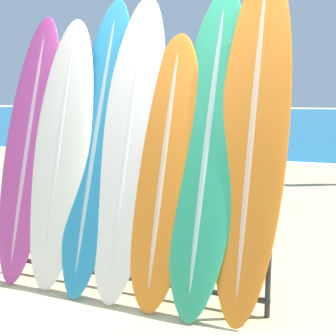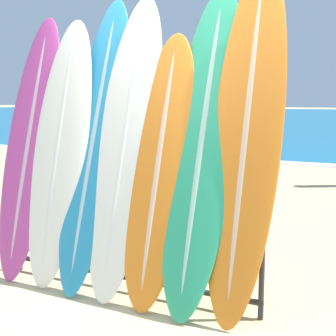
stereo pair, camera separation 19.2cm
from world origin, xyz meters
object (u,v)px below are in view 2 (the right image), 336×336
Objects in this scene: person_far_right at (177,131)px; person_far_left at (92,133)px; surfboard_slot_1 at (60,151)px; surfboard_slot_4 at (160,168)px; surfboard_slot_0 at (30,146)px; surfboard_slot_5 at (203,146)px; person_mid_beach at (131,138)px; surfboard_slot_3 at (126,144)px; surfboard_slot_2 at (95,141)px; surfboard_rack at (124,234)px; surfboard_slot_6 at (246,137)px.

person_far_left is at bearing -169.01° from person_far_right.
surfboard_slot_1 is 1.08× the size of surfboard_slot_4.
surfboard_slot_1 is at bearing -150.97° from person_far_right.
surfboard_slot_0 is 1.62m from surfboard_slot_5.
surfboard_slot_5 reaches higher than person_mid_beach.
person_mid_beach is (-2.29, 4.01, -0.34)m from surfboard_slot_3.
surfboard_rack is at bearing -14.26° from surfboard_slot_2.
person_far_right is (-1.42, 6.21, -0.30)m from surfboard_slot_0.
surfboard_slot_2 is at bearing 165.74° from surfboard_rack.
surfboard_slot_6 reaches higher than surfboard_slot_5.
surfboard_slot_6 is at bearing 1.27° from surfboard_slot_3.
surfboard_slot_2 is at bearing 177.55° from surfboard_slot_3.
surfboard_slot_2 is 1.16× the size of surfboard_slot_4.
surfboard_rack is at bearing -172.87° from surfboard_slot_5.
surfboard_slot_2 reaches higher than person_mid_beach.
person_far_left is at bearing 120.84° from surfboard_slot_1.
surfboard_slot_2 is 0.66m from surfboard_slot_4.
surfboard_slot_5 is at bearing 7.13° from surfboard_rack.
surfboard_slot_3 is at bearing 69.50° from person_far_left.
person_far_right is (-2.08, 6.18, -0.36)m from surfboard_slot_2.
surfboard_slot_5 reaches higher than surfboard_slot_1.
surfboard_slot_1 is at bearing 177.70° from surfboard_rack.
surfboard_slot_2 is 0.99× the size of surfboard_slot_5.
surfboard_slot_1 is at bearing -175.98° from surfboard_slot_3.
surfboard_slot_6 reaches higher than surfboard_slot_2.
surfboard_slot_6 reaches higher than person_far_right.
surfboard_slot_1 is 0.93× the size of surfboard_slot_3.
surfboard_slot_4 is 0.37m from surfboard_slot_5.
person_mid_beach is at bearing 116.45° from surfboard_slot_2.
surfboard_slot_1 is (0.35, -0.02, -0.02)m from surfboard_slot_0.
person_far_left is at bearing 135.45° from surfboard_slot_5.
surfboard_slot_5 is at bearing 11.35° from surfboard_slot_4.
surfboard_slot_3 is 4.00m from person_far_left.
surfboard_slot_3 is at bearing -145.73° from person_far_right.
surfboard_slot_6 reaches higher than surfboard_slot_3.
surfboard_slot_5 is (0.32, 0.06, 0.18)m from surfboard_slot_4.
surfboard_slot_1 reaches higher than person_mid_beach.
surfboard_slot_5 is at bearing -0.18° from surfboard_slot_2.
surfboard_slot_5 is 0.33m from surfboard_slot_6.
surfboard_slot_0 is 1.30m from surfboard_slot_4.
surfboard_slot_1 is 1.23× the size of person_far_left.
surfboard_slot_5 is (0.65, 0.01, 0.01)m from surfboard_slot_3.
person_mid_beach is (-2.62, 4.06, -0.18)m from surfboard_slot_4.
surfboard_slot_6 is 7.04m from person_far_right.
surfboard_slot_5 is 4.98m from person_mid_beach.
person_mid_beach is at bearing 112.43° from surfboard_slot_1.
person_mid_beach is at bearing -162.90° from person_far_left.
surfboard_slot_4 is at bearing -9.38° from surfboard_slot_3.
surfboard_slot_0 is at bearing 56.85° from person_far_left.
person_mid_beach is at bearing 119.53° from surfboard_rack.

